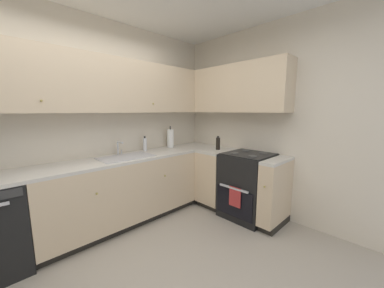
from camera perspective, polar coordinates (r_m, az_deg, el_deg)
The scene contains 14 objects.
wall_back at distance 3.01m, azimuth -28.42°, elevation 4.69°, with size 4.19×0.05×2.66m, color beige.
wall_right at distance 3.21m, azimuth 20.57°, elevation 5.38°, with size 0.05×3.12×2.66m, color beige.
lower_cabinets_back at distance 3.05m, azimuth -17.72°, elevation -11.90°, with size 2.06×0.62×0.86m.
countertop_back at distance 2.92m, azimuth -18.15°, elevation -3.74°, with size 3.26×0.60×0.04m, color beige.
lower_cabinets_right at distance 3.30m, azimuth 10.78°, elevation -10.01°, with size 0.62×1.25×0.86m.
countertop_right at distance 3.18m, azimuth 10.98°, elevation -2.44°, with size 0.60×1.25×0.03m.
oven_range at distance 3.18m, azimuth 14.55°, elevation -10.44°, with size 0.68×0.62×1.04m.
upper_cabinets_back at distance 2.93m, azimuth -23.19°, elevation 14.25°, with size 2.94×0.34×0.67m.
upper_cabinets_right at distance 3.37m, azimuth 9.94°, elevation 14.02°, with size 0.32×1.80×0.67m.
sink at distance 2.92m, azimuth -17.03°, elevation -4.14°, with size 0.67×0.40×0.10m.
faucet at distance 3.07m, azimuth -18.85°, elevation -0.64°, with size 0.07×0.16×0.19m.
soap_bottle at distance 3.27m, azimuth -12.40°, elevation -0.08°, with size 0.06×0.06×0.22m.
paper_towel_roll at distance 3.52m, azimuth -5.75°, elevation 1.50°, with size 0.11×0.11×0.36m.
oil_bottle at distance 3.33m, azimuth 6.92°, elevation 0.17°, with size 0.06×0.06×0.21m.
Camera 1 is at (-0.83, -1.36, 1.49)m, focal length 20.07 mm.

